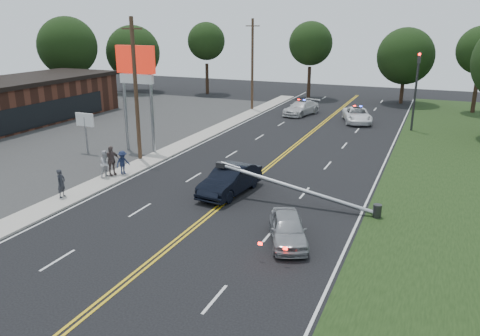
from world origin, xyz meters
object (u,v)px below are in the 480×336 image
at_px(crashed_sedan, 230,180).
at_px(bystander_c, 123,162).
at_px(traffic_signal, 416,85).
at_px(emergency_b, 301,108).
at_px(emergency_a, 357,115).
at_px(bystander_b, 106,164).
at_px(pylon_sign, 136,73).
at_px(fallen_streetlight, 304,190).
at_px(utility_pole_mid, 136,90).
at_px(bystander_d, 111,161).
at_px(bystander_a, 61,183).
at_px(waiting_sedan, 288,229).
at_px(utility_pole_far, 252,65).
at_px(small_sign, 85,123).

bearing_deg(crashed_sedan, bystander_c, -175.67).
xyz_separation_m(traffic_signal, emergency_b, (-11.53, 3.35, -3.45)).
xyz_separation_m(emergency_a, bystander_b, (-11.69, -24.14, 0.27)).
bearing_deg(bystander_c, pylon_sign, 41.60).
bearing_deg(fallen_streetlight, bystander_b, -178.10).
xyz_separation_m(utility_pole_mid, bystander_d, (0.57, -3.96, -3.99)).
height_order(traffic_signal, bystander_b, traffic_signal).
bearing_deg(bystander_a, bystander_d, -8.67).
distance_m(crashed_sedan, bystander_c, 7.77).
relative_size(utility_pole_mid, waiting_sedan, 2.56).
relative_size(utility_pole_mid, bystander_b, 5.68).
bearing_deg(fallen_streetlight, pylon_sign, 157.78).
bearing_deg(pylon_sign, fallen_streetlight, -22.22).
distance_m(utility_pole_mid, bystander_b, 6.04).
bearing_deg(utility_pole_mid, fallen_streetlight, -16.64).
bearing_deg(traffic_signal, bystander_c, -127.33).
bearing_deg(bystander_a, fallen_streetlight, -79.19).
bearing_deg(traffic_signal, fallen_streetlight, -100.59).
height_order(utility_pole_mid, utility_pole_far, same).
height_order(pylon_sign, utility_pole_mid, utility_pole_mid).
relative_size(emergency_a, emergency_b, 1.02).
distance_m(utility_pole_mid, emergency_b, 22.59).
height_order(traffic_signal, fallen_streetlight, traffic_signal).
xyz_separation_m(utility_pole_mid, waiting_sedan, (13.93, -8.54, -4.42)).
height_order(fallen_streetlight, crashed_sedan, fallen_streetlight).
bearing_deg(bystander_a, waiting_sedan, -98.66).
height_order(pylon_sign, utility_pole_far, utility_pole_far).
xyz_separation_m(crashed_sedan, emergency_a, (3.32, 23.45, -0.09)).
bearing_deg(bystander_d, bystander_b, -160.52).
bearing_deg(fallen_streetlight, emergency_b, 106.32).
distance_m(crashed_sedan, emergency_b, 25.26).
height_order(small_sign, fallen_streetlight, small_sign).
distance_m(pylon_sign, bystander_b, 8.34).
relative_size(emergency_a, bystander_c, 3.36).
bearing_deg(emergency_a, bystander_c, -133.25).
bearing_deg(bystander_c, utility_pole_far, 20.38).
relative_size(small_sign, bystander_d, 1.59).
relative_size(pylon_sign, crashed_sedan, 1.61).
bearing_deg(emergency_b, bystander_c, -86.22).
distance_m(pylon_sign, waiting_sedan, 19.27).
bearing_deg(fallen_streetlight, bystander_c, 177.64).
bearing_deg(traffic_signal, utility_pole_mid, -134.20).
relative_size(utility_pole_far, bystander_a, 6.08).
height_order(utility_pole_mid, emergency_b, utility_pole_mid).
relative_size(pylon_sign, emergency_a, 1.52).
height_order(crashed_sedan, waiting_sedan, crashed_sedan).
bearing_deg(pylon_sign, traffic_signal, 40.39).
xyz_separation_m(fallen_streetlight, crashed_sedan, (-4.51, 0.26, -0.10)).
bearing_deg(fallen_streetlight, emergency_a, 92.87).
bearing_deg(pylon_sign, bystander_b, -74.30).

